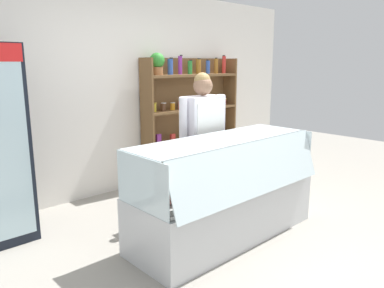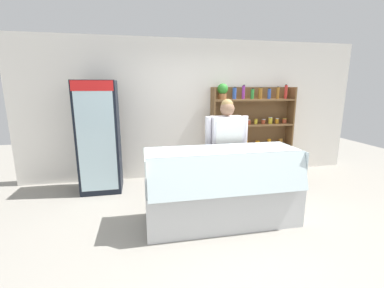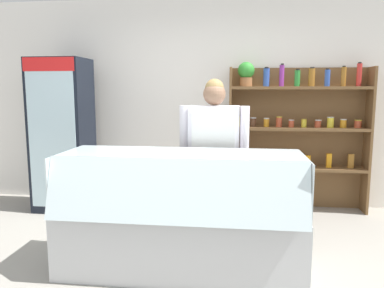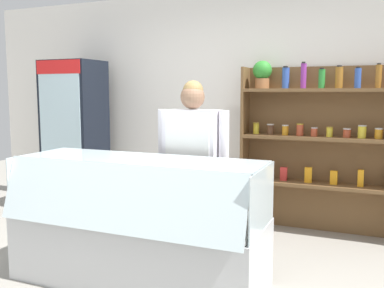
# 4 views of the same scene
# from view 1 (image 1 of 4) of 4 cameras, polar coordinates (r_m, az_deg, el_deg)

# --- Properties ---
(ground_plane) EXTENTS (12.00, 12.00, 0.00)m
(ground_plane) POSITION_cam_1_polar(r_m,az_deg,el_deg) (3.95, 6.81, -13.73)
(ground_plane) COLOR gray
(back_wall) EXTENTS (6.80, 0.10, 2.70)m
(back_wall) POSITION_cam_1_polar(r_m,az_deg,el_deg) (5.18, -11.00, 7.86)
(back_wall) COLOR white
(back_wall) RESTS_ON ground
(shelving_unit) EXTENTS (1.71, 0.29, 1.86)m
(shelving_unit) POSITION_cam_1_polar(r_m,az_deg,el_deg) (5.72, -0.60, 5.30)
(shelving_unit) COLOR brown
(shelving_unit) RESTS_ON ground
(deli_display_case) EXTENTS (2.02, 0.79, 1.01)m
(deli_display_case) POSITION_cam_1_polar(r_m,az_deg,el_deg) (3.82, 4.96, -9.50)
(deli_display_case) COLOR silver
(deli_display_case) RESTS_ON ground
(shop_clerk) EXTENTS (0.67, 0.25, 1.63)m
(shop_clerk) POSITION_cam_1_polar(r_m,az_deg,el_deg) (4.18, 1.68, 1.77)
(shop_clerk) COLOR #2D2D38
(shop_clerk) RESTS_ON ground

